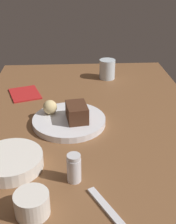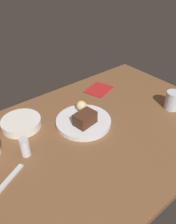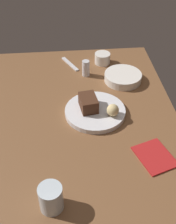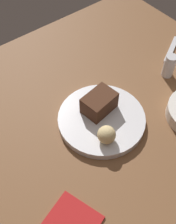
# 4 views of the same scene
# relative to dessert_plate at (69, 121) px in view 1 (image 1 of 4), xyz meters

# --- Properties ---
(dining_table) EXTENTS (1.20, 0.84, 0.03)m
(dining_table) POSITION_rel_dessert_plate_xyz_m (0.05, -0.07, -0.03)
(dining_table) COLOR brown
(dining_table) RESTS_ON ground
(dessert_plate) EXTENTS (0.26, 0.26, 0.02)m
(dessert_plate) POSITION_rel_dessert_plate_xyz_m (0.00, 0.00, 0.00)
(dessert_plate) COLOR silver
(dessert_plate) RESTS_ON dining_table
(chocolate_cake_slice) EXTENTS (0.10, 0.08, 0.06)m
(chocolate_cake_slice) POSITION_rel_dessert_plate_xyz_m (-0.01, -0.03, 0.04)
(chocolate_cake_slice) COLOR #472819
(chocolate_cake_slice) RESTS_ON dessert_plate
(bread_roll) EXTENTS (0.05, 0.05, 0.05)m
(bread_roll) POSITION_rel_dessert_plate_xyz_m (0.04, 0.07, 0.04)
(bread_roll) COLOR #DBC184
(bread_roll) RESTS_ON dessert_plate
(salt_shaker) EXTENTS (0.04, 0.04, 0.08)m
(salt_shaker) POSITION_rel_dessert_plate_xyz_m (-0.30, -0.01, 0.03)
(salt_shaker) COLOR silver
(salt_shaker) RESTS_ON dining_table
(water_glass) EXTENTS (0.07, 0.07, 0.09)m
(water_glass) POSITION_rel_dessert_plate_xyz_m (0.43, -0.18, 0.03)
(water_glass) COLOR silver
(water_glass) RESTS_ON dining_table
(side_bowl) EXTENTS (0.18, 0.18, 0.04)m
(side_bowl) POSITION_rel_dessert_plate_xyz_m (-0.23, 0.16, 0.01)
(side_bowl) COLOR white
(side_bowl) RESTS_ON dining_table
(coffee_cup) EXTENTS (0.08, 0.08, 0.06)m
(coffee_cup) POSITION_rel_dessert_plate_xyz_m (-0.41, 0.08, 0.02)
(coffee_cup) COLOR silver
(coffee_cup) RESTS_ON dining_table
(dessert_spoon) EXTENTS (0.14, 0.08, 0.01)m
(dessert_spoon) POSITION_rel_dessert_plate_xyz_m (-0.40, -0.09, -0.01)
(dessert_spoon) COLOR silver
(dessert_spoon) RESTS_ON dining_table
(folded_napkin) EXTENTS (0.18, 0.16, 0.01)m
(folded_napkin) POSITION_rel_dessert_plate_xyz_m (0.26, 0.19, -0.01)
(folded_napkin) COLOR #B21E1E
(folded_napkin) RESTS_ON dining_table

